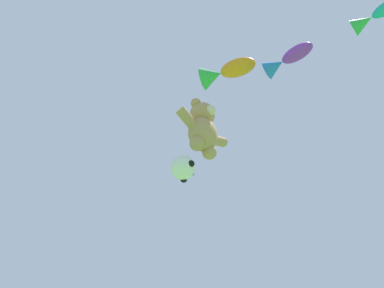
{
  "coord_description": "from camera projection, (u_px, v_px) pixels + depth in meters",
  "views": [
    {
      "loc": [
        -5.63,
        -1.72,
        1.7
      ],
      "look_at": [
        -0.2,
        3.6,
        8.83
      ],
      "focal_mm": 35.0,
      "sensor_mm": 36.0,
      "label": 1
    }
  ],
  "objects": [
    {
      "name": "fish_kite_teal",
      "position": [
        376.0,
        15.0,
        11.48
      ],
      "size": [
        0.63,
        1.73,
        0.56
      ],
      "color": "#19ADB2"
    },
    {
      "name": "fish_kite_violet",
      "position": [
        286.0,
        60.0,
        12.48
      ],
      "size": [
        0.75,
        1.74,
        0.64
      ],
      "color": "purple"
    },
    {
      "name": "soccer_ball_kite",
      "position": [
        183.0,
        168.0,
        10.5
      ],
      "size": [
        0.78,
        0.78,
        0.72
      ],
      "color": "white"
    },
    {
      "name": "fish_kite_tangerine",
      "position": [
        225.0,
        72.0,
        13.64
      ],
      "size": [
        1.49,
        2.17,
        0.87
      ],
      "color": "orange"
    },
    {
      "name": "teddy_bear_kite",
      "position": [
        203.0,
        128.0,
        11.89
      ],
      "size": [
        2.18,
        0.96,
        2.22
      ],
      "color": "tan"
    }
  ]
}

